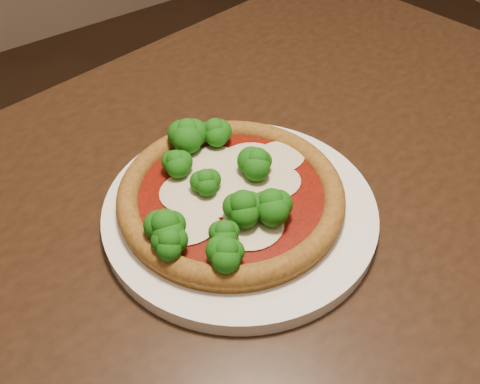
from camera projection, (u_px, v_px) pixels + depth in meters
dining_table at (264, 258)px, 0.71m from camera, size 1.27×0.96×0.75m
plate at (240, 211)px, 0.61m from camera, size 0.31×0.31×0.02m
pizza at (227, 193)px, 0.60m from camera, size 0.26×0.26×0.06m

